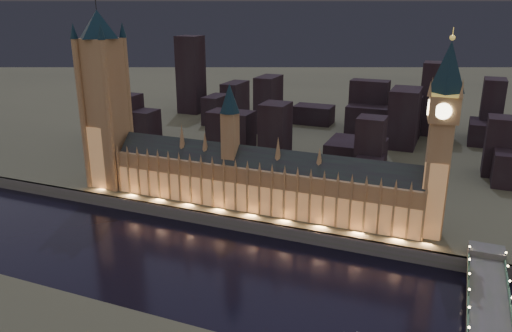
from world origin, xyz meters
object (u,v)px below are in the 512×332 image
at_px(palace_of_westminster, 258,180).
at_px(elizabeth_tower, 442,126).
at_px(victoria_tower, 104,93).
at_px(westminster_bridge, 487,312).

xyz_separation_m(palace_of_westminster, elizabeth_tower, (104.31, 0.18, 44.81)).
bearing_deg(elizabeth_tower, victoria_tower, 180.00).
distance_m(victoria_tower, westminster_bridge, 264.39).
bearing_deg(victoria_tower, elizabeth_tower, -0.00).
xyz_separation_m(palace_of_westminster, victoria_tower, (-113.69, 0.18, 47.50)).
height_order(palace_of_westminster, westminster_bridge, palace_of_westminster).
height_order(palace_of_westminster, victoria_tower, victoria_tower).
relative_size(victoria_tower, elizabeth_tower, 1.17).
xyz_separation_m(victoria_tower, westminster_bridge, (247.02, -65.38, -67.88)).
distance_m(elizabeth_tower, westminster_bridge, 96.78).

